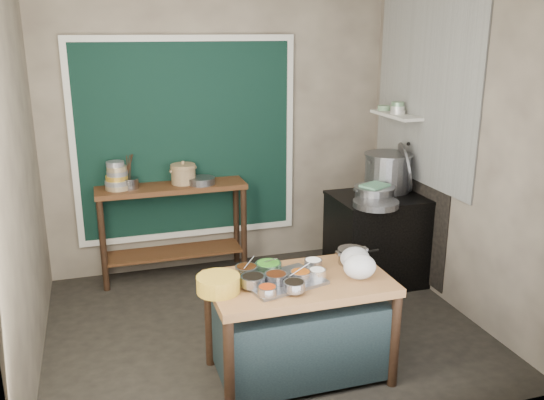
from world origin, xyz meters
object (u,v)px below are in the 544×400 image
object	(u,v)px
steamer	(374,193)
yellow_basin	(218,284)
stock_pot	(387,172)
condiment_tray	(282,281)
back_counter	(174,231)
stove_block	(379,240)
saucepan	(351,256)
ceramic_crock	(183,175)
utensil_cup	(130,183)
prep_table	(299,328)

from	to	relation	value
steamer	yellow_basin	bearing A→B (deg)	-145.00
yellow_basin	steamer	size ratio (longest dim) A/B	0.74
stock_pot	condiment_tray	bearing A→B (deg)	-136.89
yellow_basin	stock_pot	xyz separation A→B (m)	(2.02, 1.47, 0.26)
back_counter	stove_block	world-z (taller)	back_counter
condiment_tray	saucepan	bearing A→B (deg)	16.15
yellow_basin	stock_pot	distance (m)	2.51
stove_block	steamer	xyz separation A→B (m)	(-0.12, -0.09, 0.52)
stove_block	steamer	size ratio (longest dim) A/B	2.31
ceramic_crock	steamer	xyz separation A→B (m)	(1.65, -0.85, -0.09)
yellow_basin	utensil_cup	world-z (taller)	utensil_cup
prep_table	ceramic_crock	distance (m)	2.21
yellow_basin	utensil_cup	distance (m)	2.10
stove_block	utensil_cup	distance (m)	2.47
utensil_cup	steamer	xyz separation A→B (m)	(2.17, -0.82, -0.06)
steamer	back_counter	bearing A→B (deg)	155.26
back_counter	steamer	distance (m)	2.01
condiment_tray	stock_pot	size ratio (longest dim) A/B	1.10
prep_table	saucepan	size ratio (longest dim) A/B	5.96
back_counter	yellow_basin	world-z (taller)	back_counter
back_counter	saucepan	distance (m)	2.18
prep_table	stock_pot	world-z (taller)	stock_pot
back_counter	utensil_cup	bearing A→B (deg)	179.59
yellow_basin	stove_block	bearing A→B (deg)	35.12
prep_table	back_counter	distance (m)	2.12
back_counter	utensil_cup	size ratio (longest dim) A/B	8.62
prep_table	condiment_tray	bearing A→B (deg)	-171.85
condiment_tray	ceramic_crock	world-z (taller)	ceramic_crock
steamer	saucepan	bearing A→B (deg)	-124.28
stove_block	stock_pot	xyz separation A→B (m)	(0.14, 0.15, 0.64)
back_counter	yellow_basin	size ratio (longest dim) A/B	5.03
yellow_basin	saucepan	size ratio (longest dim) A/B	1.37
steamer	condiment_tray	bearing A→B (deg)	-136.91
prep_table	yellow_basin	xyz separation A→B (m)	(-0.58, -0.02, 0.43)
yellow_basin	ceramic_crock	bearing A→B (deg)	87.03
back_counter	ceramic_crock	xyz separation A→B (m)	(0.13, 0.03, 0.56)
stove_block	ceramic_crock	distance (m)	2.02
condiment_tray	saucepan	world-z (taller)	saucepan
utensil_cup	stove_block	bearing A→B (deg)	-17.75
prep_table	back_counter	world-z (taller)	back_counter
yellow_basin	saucepan	distance (m)	1.05
utensil_cup	ceramic_crock	world-z (taller)	ceramic_crock
stock_pot	utensil_cup	bearing A→B (deg)	166.54
prep_table	stock_pot	bearing A→B (deg)	45.61
back_counter	stock_pot	distance (m)	2.20
yellow_basin	utensil_cup	xyz separation A→B (m)	(-0.41, 2.06, 0.20)
yellow_basin	steamer	distance (m)	2.15
prep_table	saucepan	bearing A→B (deg)	18.78
prep_table	ceramic_crock	bearing A→B (deg)	103.26
saucepan	stock_pot	world-z (taller)	stock_pot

